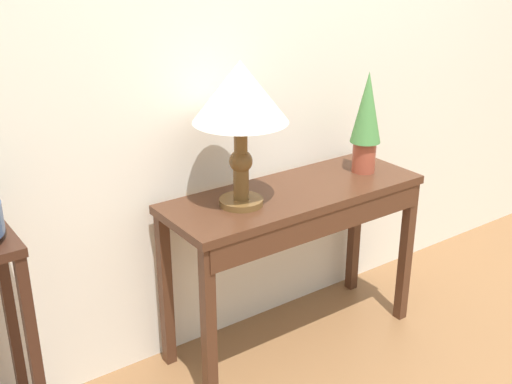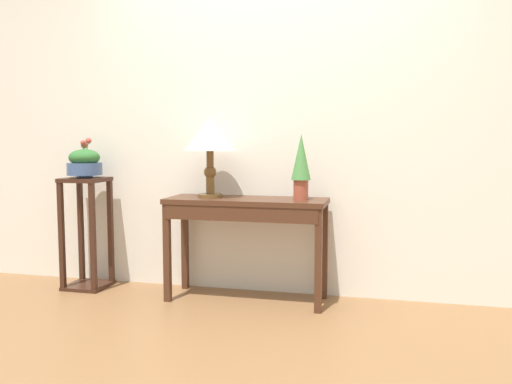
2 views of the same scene
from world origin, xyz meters
TOP-DOWN VIEW (x-y plane):
  - back_wall_with_art at (0.00, 1.38)m, footprint 9.00×0.10m
  - console_table at (-0.13, 1.07)m, footprint 1.12×0.40m
  - table_lamp at (-0.39, 1.09)m, footprint 0.36×0.36m
  - potted_plant_on_console at (0.25, 1.08)m, footprint 0.13×0.13m

SIDE VIEW (x-z plane):
  - console_table at x=-0.13m, z-range 0.25..0.98m
  - potted_plant_on_console at x=0.25m, z-range 0.75..1.19m
  - table_lamp at x=-0.39m, z-range 0.87..1.42m
  - back_wall_with_art at x=0.00m, z-range 0.00..2.80m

